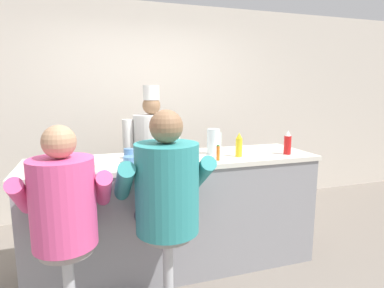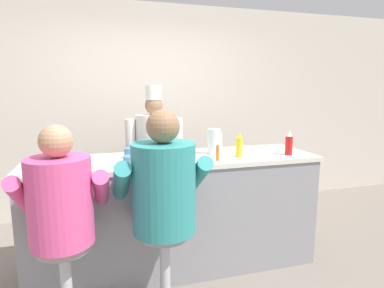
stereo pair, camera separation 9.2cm
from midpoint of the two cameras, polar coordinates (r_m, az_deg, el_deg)
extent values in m
plane|color=slate|center=(2.93, -1.72, -23.95)|extent=(20.00, 20.00, 0.00)
cube|color=beige|center=(4.28, -8.98, 5.94)|extent=(10.00, 0.06, 2.70)
cube|color=gray|center=(3.01, -3.76, -12.40)|extent=(2.51, 0.69, 0.99)
cube|color=silver|center=(2.86, -3.87, -2.81)|extent=(2.56, 0.72, 0.04)
cylinder|color=red|center=(3.09, 15.80, -0.19)|extent=(0.07, 0.07, 0.17)
cone|color=white|center=(3.07, 15.90, 1.87)|extent=(0.05, 0.05, 0.05)
cylinder|color=yellow|center=(2.90, 7.44, -0.58)|extent=(0.06, 0.06, 0.17)
cone|color=yellow|center=(2.88, 7.49, 1.54)|extent=(0.05, 0.05, 0.05)
cylinder|color=orange|center=(2.73, 3.70, -1.64)|extent=(0.03, 0.03, 0.12)
cylinder|color=#287F2D|center=(2.72, 3.71, -0.28)|extent=(0.02, 0.02, 0.01)
cylinder|color=silver|center=(2.98, 2.94, 0.45)|extent=(0.12, 0.12, 0.24)
cube|color=silver|center=(3.01, 4.22, 0.74)|extent=(0.01, 0.01, 0.14)
cylinder|color=white|center=(2.52, -19.05, -4.38)|extent=(0.26, 0.26, 0.02)
ellipsoid|color=#E0BC60|center=(2.51, -19.08, -3.83)|extent=(0.12, 0.09, 0.03)
cylinder|color=#4C7FB7|center=(2.71, -11.68, -2.70)|extent=(0.14, 0.14, 0.05)
cylinder|color=#4C7AB2|center=(2.87, -12.09, -1.65)|extent=(0.09, 0.09, 0.09)
torus|color=#4C7AB2|center=(2.88, -10.98, -1.50)|extent=(0.06, 0.02, 0.06)
cylinder|color=beige|center=(2.71, -7.77, -2.29)|extent=(0.08, 0.08, 0.08)
torus|color=beige|center=(2.72, -6.70, -2.14)|extent=(0.06, 0.01, 0.06)
cylinder|color=gray|center=(2.30, -22.52, -16.78)|extent=(0.33, 0.33, 0.05)
cylinder|color=#33384C|center=(2.48, -24.60, -13.99)|extent=(0.15, 0.40, 0.15)
cylinder|color=#33384C|center=(2.46, -19.89, -13.84)|extent=(0.15, 0.40, 0.15)
cylinder|color=#E54C8C|center=(2.19, -23.06, -9.58)|extent=(0.40, 0.40, 0.56)
cylinder|color=#E54C8C|center=(2.32, -29.07, -8.21)|extent=(0.10, 0.43, 0.34)
cylinder|color=#E54C8C|center=(2.28, -16.56, -7.70)|extent=(0.10, 0.43, 0.34)
sphere|color=tan|center=(2.10, -23.75, 0.36)|extent=(0.20, 0.20, 0.20)
cylinder|color=#B2B5BA|center=(2.48, -5.39, -21.93)|extent=(0.07, 0.07, 0.61)
cylinder|color=gray|center=(2.34, -5.51, -15.63)|extent=(0.33, 0.33, 0.05)
cylinder|color=#33384C|center=(2.50, -9.16, -12.94)|extent=(0.16, 0.44, 0.16)
cylinder|color=#33384C|center=(2.54, -4.18, -12.47)|extent=(0.16, 0.44, 0.16)
cylinder|color=teal|center=(2.22, -5.65, -7.80)|extent=(0.44, 0.44, 0.62)
cylinder|color=teal|center=(2.29, -13.15, -6.65)|extent=(0.11, 0.47, 0.38)
cylinder|color=teal|center=(2.39, 0.16, -5.65)|extent=(0.11, 0.47, 0.38)
sphere|color=#8C6647|center=(2.13, -5.85, 3.11)|extent=(0.23, 0.23, 0.23)
cube|color=#232328|center=(3.79, -7.58, -9.47)|extent=(0.32, 0.18, 0.77)
cube|color=white|center=(3.69, -7.50, -7.45)|extent=(0.29, 0.02, 0.46)
cylinder|color=white|center=(3.62, -7.82, 0.64)|extent=(0.42, 0.42, 0.58)
sphere|color=#8C6647|center=(3.58, -7.97, 6.79)|extent=(0.20, 0.20, 0.20)
cylinder|color=white|center=(3.58, -8.02, 9.01)|extent=(0.18, 0.18, 0.16)
cylinder|color=white|center=(3.59, -12.02, 0.38)|extent=(0.12, 0.12, 0.49)
cylinder|color=white|center=(3.68, -3.73, 0.81)|extent=(0.12, 0.12, 0.49)
camera|label=1|loc=(0.05, -90.93, -0.16)|focal=30.00mm
camera|label=2|loc=(0.05, 89.07, 0.16)|focal=30.00mm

